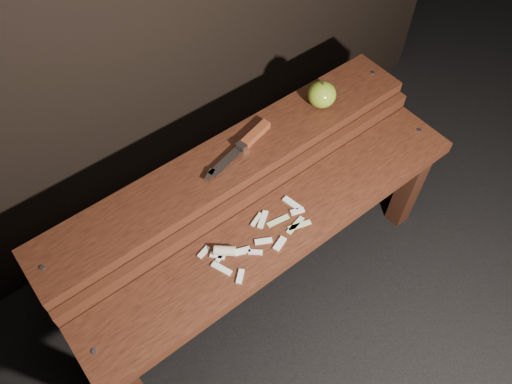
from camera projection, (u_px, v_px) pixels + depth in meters
ground at (267, 280)px, 1.71m from camera, size 60.00×60.00×0.00m
bench_front_tier at (283, 240)px, 1.40m from camera, size 1.20×0.20×0.42m
bench_rear_tier at (234, 176)px, 1.45m from camera, size 1.20×0.21×0.50m
apple at (322, 95)px, 1.48m from camera, size 0.09×0.09×0.09m
knife at (248, 141)px, 1.41m from camera, size 0.26×0.08×0.02m
apple_scraps at (247, 242)px, 1.31m from camera, size 0.32×0.14×0.03m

